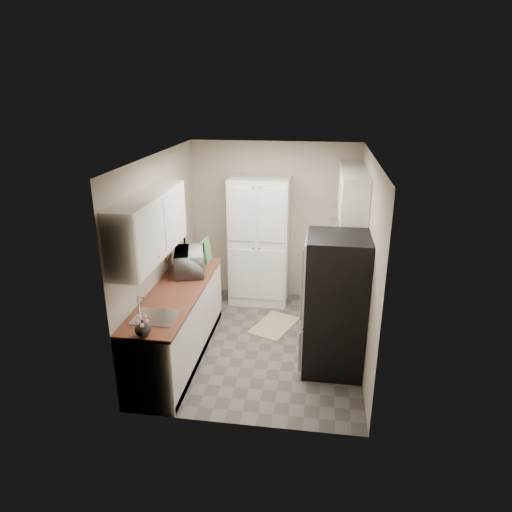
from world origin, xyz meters
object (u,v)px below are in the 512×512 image
(electric_range, at_px, (335,303))
(microwave, at_px, (190,262))
(toaster_oven, at_px, (334,248))
(refrigerator, at_px, (335,305))
(wine_bottle, at_px, (185,251))
(pantry_cabinet, at_px, (259,242))

(electric_range, distance_m, microwave, 2.05)
(toaster_oven, bearing_deg, refrigerator, -70.33)
(microwave, distance_m, wine_bottle, 0.39)
(pantry_cabinet, relative_size, refrigerator, 1.18)
(electric_range, distance_m, toaster_oven, 0.92)
(pantry_cabinet, bearing_deg, wine_bottle, -138.50)
(pantry_cabinet, distance_m, microwave, 1.41)
(pantry_cabinet, bearing_deg, toaster_oven, -9.40)
(wine_bottle, distance_m, toaster_oven, 2.18)
(electric_range, bearing_deg, toaster_oven, 92.10)
(wine_bottle, bearing_deg, microwave, -64.42)
(electric_range, xyz_separation_m, microwave, (-1.94, -0.26, 0.60))
(pantry_cabinet, bearing_deg, refrigerator, -56.54)
(refrigerator, bearing_deg, pantry_cabinet, 123.46)
(microwave, height_order, wine_bottle, wine_bottle)
(refrigerator, distance_m, wine_bottle, 2.27)
(microwave, distance_m, toaster_oven, 2.16)
(refrigerator, bearing_deg, electric_range, 87.52)
(pantry_cabinet, xyz_separation_m, microwave, (-0.77, -1.18, 0.08))
(refrigerator, bearing_deg, toaster_oven, 89.71)
(electric_range, relative_size, refrigerator, 0.66)
(electric_range, height_order, refrigerator, refrigerator)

